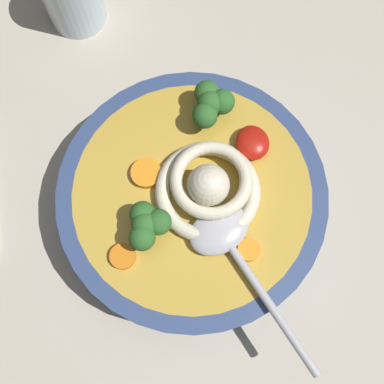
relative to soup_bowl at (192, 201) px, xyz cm
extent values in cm
cube|color=#BCB29E|center=(-1.82, -2.68, -5.37)|extent=(109.65, 109.65, 4.04)
cylinder|color=#334775|center=(0.00, 0.00, -0.11)|extent=(26.63, 26.63, 6.48)
cylinder|color=gold|center=(0.00, 0.00, 0.15)|extent=(23.43, 23.43, 5.96)
torus|color=beige|center=(-0.41, -1.46, 3.84)|extent=(10.18, 10.18, 1.40)
torus|color=beige|center=(0.24, -1.90, 4.96)|extent=(10.90, 10.90, 1.26)
sphere|color=beige|center=(-0.41, -1.46, 5.66)|extent=(3.95, 3.95, 3.95)
ellipsoid|color=#B7B7BC|center=(-4.36, -1.64, 3.93)|extent=(6.23, 7.17, 1.60)
cylinder|color=#B7B7BC|center=(-11.38, -4.28, 3.93)|extent=(14.32, 6.03, 0.80)
ellipsoid|color=#B2190F|center=(3.46, -6.86, 3.96)|extent=(3.69, 3.32, 1.66)
cylinder|color=#7A9E60|center=(7.65, -3.42, 3.82)|extent=(1.28, 1.28, 1.37)
sphere|color=#2D6628|center=(7.65, -3.42, 5.76)|extent=(2.51, 2.51, 2.51)
sphere|color=#2D6628|center=(8.90, -3.42, 5.53)|extent=(2.51, 2.51, 2.51)
sphere|color=#2D6628|center=(6.51, -2.96, 5.65)|extent=(2.51, 2.51, 2.51)
sphere|color=#2D6628|center=(7.65, -4.67, 5.58)|extent=(2.51, 2.51, 2.51)
cylinder|color=#7A9E60|center=(-2.81, 4.94, 3.80)|extent=(1.25, 1.25, 1.33)
sphere|color=#2D6628|center=(-2.81, 4.94, 5.69)|extent=(2.45, 2.45, 2.45)
sphere|color=#2D6628|center=(-1.59, 4.94, 5.47)|extent=(2.45, 2.45, 2.45)
sphere|color=#2D6628|center=(-3.93, 5.39, 5.58)|extent=(2.45, 2.45, 2.45)
sphere|color=#2D6628|center=(-2.81, 3.72, 5.51)|extent=(2.45, 2.45, 2.45)
cylinder|color=orange|center=(2.71, 3.99, 3.51)|extent=(2.99, 2.99, 0.75)
cylinder|color=orange|center=(-6.70, -3.96, 3.44)|extent=(2.15, 2.15, 0.62)
cylinder|color=orange|center=(-4.82, 7.59, 3.46)|extent=(2.41, 2.41, 0.64)
camera|label=1|loc=(-12.38, 2.69, 44.89)|focal=42.03mm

